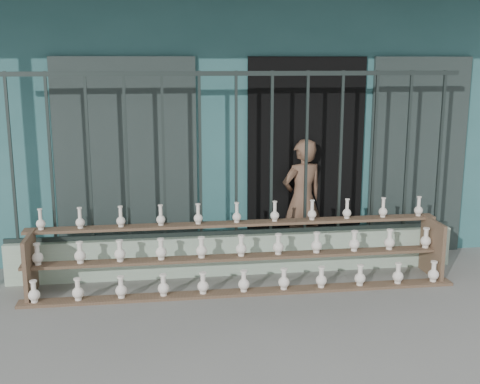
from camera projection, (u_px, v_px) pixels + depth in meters
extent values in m
plane|color=slate|center=(255.00, 320.00, 5.57)|extent=(60.00, 60.00, 0.00)
cube|color=#306466|center=(211.00, 110.00, 9.39)|extent=(7.00, 5.00, 3.20)
cube|color=black|center=(305.00, 159.00, 7.19)|extent=(1.40, 0.12, 2.40)
cube|color=#212D2A|center=(127.00, 164.00, 6.87)|extent=(1.60, 0.08, 2.40)
cube|color=#212D2A|center=(417.00, 157.00, 7.35)|extent=(1.20, 0.08, 2.40)
cube|color=#AECBAE|center=(236.00, 253.00, 6.78)|extent=(5.00, 0.20, 0.45)
cube|color=#283330|center=(11.00, 160.00, 6.22)|extent=(0.03, 0.03, 1.80)
cube|color=#283330|center=(50.00, 159.00, 6.27)|extent=(0.03, 0.03, 1.80)
cube|color=#283330|center=(89.00, 158.00, 6.32)|extent=(0.03, 0.03, 1.80)
cube|color=#283330|center=(127.00, 157.00, 6.38)|extent=(0.03, 0.03, 1.80)
cube|color=#283330|center=(164.00, 156.00, 6.43)|extent=(0.03, 0.03, 1.80)
cube|color=#283330|center=(200.00, 156.00, 6.48)|extent=(0.03, 0.03, 1.80)
cube|color=#283330|center=(236.00, 155.00, 6.54)|extent=(0.03, 0.03, 1.80)
cube|color=#283330|center=(272.00, 154.00, 6.59)|extent=(0.03, 0.03, 1.80)
cube|color=#283330|center=(306.00, 153.00, 6.64)|extent=(0.03, 0.03, 1.80)
cube|color=#283330|center=(341.00, 153.00, 6.70)|extent=(0.03, 0.03, 1.80)
cube|color=#283330|center=(374.00, 152.00, 6.75)|extent=(0.03, 0.03, 1.80)
cube|color=#283330|center=(407.00, 151.00, 6.80)|extent=(0.03, 0.03, 1.80)
cube|color=#283330|center=(440.00, 150.00, 6.86)|extent=(0.03, 0.03, 1.80)
cube|color=#283330|center=(236.00, 73.00, 6.35)|extent=(5.00, 0.04, 0.05)
cube|color=#283330|center=(236.00, 232.00, 6.72)|extent=(5.00, 0.04, 0.05)
cube|color=brown|center=(244.00, 292.00, 6.19)|extent=(4.50, 0.18, 0.03)
cube|color=brown|center=(240.00, 257.00, 6.37)|extent=(4.50, 0.18, 0.03)
cube|color=brown|center=(237.00, 224.00, 6.55)|extent=(4.50, 0.18, 0.03)
cube|color=brown|center=(30.00, 266.00, 6.08)|extent=(0.04, 0.55, 0.64)
cube|color=brown|center=(432.00, 248.00, 6.66)|extent=(0.04, 0.55, 0.64)
imported|color=brown|center=(302.00, 200.00, 7.16)|extent=(0.61, 0.49, 1.46)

